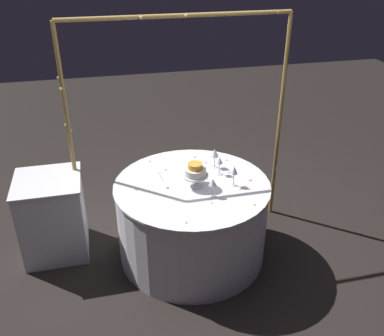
# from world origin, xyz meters

# --- Properties ---
(ground_plane) EXTENTS (12.00, 12.00, 0.00)m
(ground_plane) POSITION_xyz_m (0.00, 0.00, 0.00)
(ground_plane) COLOR black
(decorative_arch) EXTENTS (2.00, 0.06, 2.05)m
(decorative_arch) POSITION_xyz_m (-0.00, 0.46, 1.34)
(decorative_arch) COLOR olive
(decorative_arch) RESTS_ON ground
(main_table) EXTENTS (1.34, 1.34, 0.74)m
(main_table) POSITION_xyz_m (0.00, 0.00, 0.37)
(main_table) COLOR white
(main_table) RESTS_ON ground
(side_table) EXTENTS (0.57, 0.57, 0.76)m
(side_table) POSITION_xyz_m (-1.21, 0.33, 0.38)
(side_table) COLOR white
(side_table) RESTS_ON ground
(tiered_cake) EXTENTS (0.22, 0.22, 0.21)m
(tiered_cake) POSITION_xyz_m (0.02, -0.04, 0.88)
(tiered_cake) COLOR silver
(tiered_cake) RESTS_ON main_table
(wine_glass_0) EXTENTS (0.06, 0.06, 0.18)m
(wine_glass_0) POSITION_xyz_m (0.34, -0.10, 0.88)
(wine_glass_0) COLOR silver
(wine_glass_0) RESTS_ON main_table
(wine_glass_1) EXTENTS (0.07, 0.07, 0.18)m
(wine_glass_1) POSITION_xyz_m (0.27, 0.25, 0.87)
(wine_glass_1) COLOR silver
(wine_glass_1) RESTS_ON main_table
(wine_glass_2) EXTENTS (0.06, 0.06, 0.16)m
(wine_glass_2) POSITION_xyz_m (0.27, 0.11, 0.86)
(wine_glass_2) COLOR silver
(wine_glass_2) RESTS_ON main_table
(wine_glass_3) EXTENTS (0.07, 0.07, 0.16)m
(wine_glass_3) POSITION_xyz_m (0.12, -0.22, 0.86)
(wine_glass_3) COLOR silver
(wine_glass_3) RESTS_ON main_table
(cake_knife) EXTENTS (0.05, 0.30, 0.01)m
(cake_knife) POSITION_xyz_m (-0.23, 0.10, 0.74)
(cake_knife) COLOR silver
(cake_knife) RESTS_ON main_table
(rose_petal_0) EXTENTS (0.03, 0.02, 0.00)m
(rose_petal_0) POSITION_xyz_m (0.42, 0.35, 0.74)
(rose_petal_0) COLOR #EA6B84
(rose_petal_0) RESTS_ON main_table
(rose_petal_1) EXTENTS (0.03, 0.03, 0.00)m
(rose_petal_1) POSITION_xyz_m (0.08, 0.24, 0.74)
(rose_petal_1) COLOR #EA6B84
(rose_petal_1) RESTS_ON main_table
(rose_petal_2) EXTENTS (0.02, 0.03, 0.00)m
(rose_petal_2) POSITION_xyz_m (0.40, -0.43, 0.74)
(rose_petal_2) COLOR #EA6B84
(rose_petal_2) RESTS_ON main_table
(rose_petal_3) EXTENTS (0.03, 0.03, 0.00)m
(rose_petal_3) POSITION_xyz_m (0.37, -0.17, 0.74)
(rose_petal_3) COLOR #EA6B84
(rose_petal_3) RESTS_ON main_table
(rose_petal_4) EXTENTS (0.03, 0.03, 0.00)m
(rose_petal_4) POSITION_xyz_m (-0.17, -0.53, 0.74)
(rose_petal_4) COLOR #EA6B84
(rose_petal_4) RESTS_ON main_table
(rose_petal_5) EXTENTS (0.04, 0.03, 0.00)m
(rose_petal_5) POSITION_xyz_m (-0.17, 0.29, 0.74)
(rose_petal_5) COLOR #EA6B84
(rose_petal_5) RESTS_ON main_table
(rose_petal_6) EXTENTS (0.03, 0.03, 0.00)m
(rose_petal_6) POSITION_xyz_m (0.14, 0.48, 0.74)
(rose_petal_6) COLOR #EA6B84
(rose_petal_6) RESTS_ON main_table
(rose_petal_7) EXTENTS (0.03, 0.03, 0.00)m
(rose_petal_7) POSITION_xyz_m (0.09, 0.25, 0.74)
(rose_petal_7) COLOR #EA6B84
(rose_petal_7) RESTS_ON main_table
(rose_petal_8) EXTENTS (0.02, 0.03, 0.00)m
(rose_petal_8) POSITION_xyz_m (-0.29, 0.49, 0.74)
(rose_petal_8) COLOR #EA6B84
(rose_petal_8) RESTS_ON main_table
(rose_petal_9) EXTENTS (0.04, 0.03, 0.00)m
(rose_petal_9) POSITION_xyz_m (0.37, 0.11, 0.74)
(rose_petal_9) COLOR #EA6B84
(rose_petal_9) RESTS_ON main_table
(rose_petal_10) EXTENTS (0.04, 0.04, 0.00)m
(rose_petal_10) POSITION_xyz_m (0.22, 0.35, 0.74)
(rose_petal_10) COLOR #EA6B84
(rose_petal_10) RESTS_ON main_table
(rose_petal_11) EXTENTS (0.04, 0.04, 0.00)m
(rose_petal_11) POSITION_xyz_m (0.50, -0.06, 0.74)
(rose_petal_11) COLOR #EA6B84
(rose_petal_11) RESTS_ON main_table
(rose_petal_12) EXTENTS (0.02, 0.03, 0.00)m
(rose_petal_12) POSITION_xyz_m (0.09, -0.32, 0.74)
(rose_petal_12) COLOR #EA6B84
(rose_petal_12) RESTS_ON main_table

